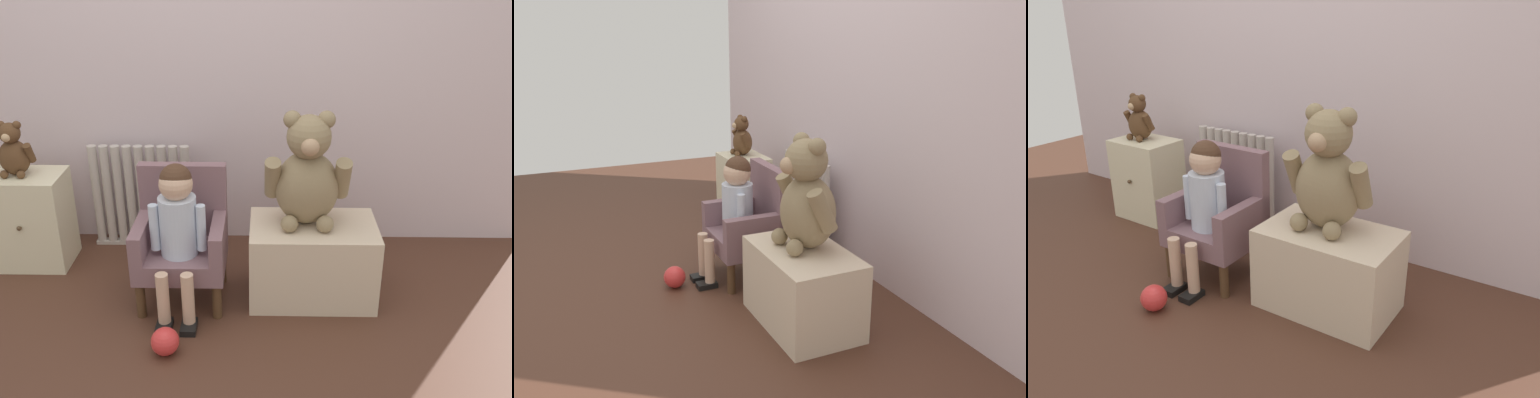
{
  "view_description": "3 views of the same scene",
  "coord_description": "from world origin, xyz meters",
  "views": [
    {
      "loc": [
        0.4,
        -1.77,
        1.59
      ],
      "look_at": [
        0.36,
        0.57,
        0.52
      ],
      "focal_mm": 40.0,
      "sensor_mm": 36.0,
      "label": 1
    },
    {
      "loc": [
        2.81,
        -0.57,
        1.39
      ],
      "look_at": [
        0.31,
        0.57,
        0.55
      ],
      "focal_mm": 40.0,
      "sensor_mm": 36.0,
      "label": 2
    },
    {
      "loc": [
        1.53,
        -1.14,
        1.31
      ],
      "look_at": [
        0.39,
        0.59,
        0.48
      ],
      "focal_mm": 35.0,
      "sensor_mm": 36.0,
      "label": 3
    }
  ],
  "objects": [
    {
      "name": "child_armchair",
      "position": [
        0.01,
        0.59,
        0.31
      ],
      "size": [
        0.41,
        0.37,
        0.64
      ],
      "color": "#7C5A62",
      "rests_on": "ground_plane"
    },
    {
      "name": "small_dresser",
      "position": [
        -0.83,
        0.88,
        0.25
      ],
      "size": [
        0.39,
        0.3,
        0.5
      ],
      "color": "beige",
      "rests_on": "ground_plane"
    },
    {
      "name": "back_wall",
      "position": [
        0.0,
        1.22,
        1.2
      ],
      "size": [
        3.8,
        0.05,
        2.4
      ],
      "primitive_type": "cube",
      "color": "silver",
      "rests_on": "ground_plane"
    },
    {
      "name": "low_bench",
      "position": [
        0.63,
        0.6,
        0.19
      ],
      "size": [
        0.59,
        0.38,
        0.38
      ],
      "primitive_type": "cube",
      "color": "beige",
      "rests_on": "ground_plane"
    },
    {
      "name": "small_teddy_bear",
      "position": [
        -0.86,
        0.88,
        0.63
      ],
      "size": [
        0.2,
        0.14,
        0.28
      ],
      "color": "#543720",
      "rests_on": "small_dresser"
    },
    {
      "name": "toy_ball",
      "position": [
        -0.01,
        0.14,
        0.06
      ],
      "size": [
        0.12,
        0.12,
        0.12
      ],
      "primitive_type": "sphere",
      "color": "red",
      "rests_on": "ground_plane"
    },
    {
      "name": "child_figure",
      "position": [
        0.01,
        0.49,
        0.46
      ],
      "size": [
        0.25,
        0.35,
        0.71
      ],
      "color": "silver",
      "rests_on": "ground_plane"
    },
    {
      "name": "ground_plane",
      "position": [
        0.0,
        0.0,
        0.0
      ],
      "size": [
        6.0,
        6.0,
        0.0
      ],
      "primitive_type": "plane",
      "color": "#4B2C1F"
    },
    {
      "name": "radiator",
      "position": [
        -0.28,
        1.09,
        0.29
      ],
      "size": [
        0.56,
        0.05,
        0.59
      ],
      "color": "beige",
      "rests_on": "ground_plane"
    },
    {
      "name": "large_teddy_bear",
      "position": [
        0.59,
        0.63,
        0.61
      ],
      "size": [
        0.39,
        0.27,
        0.53
      ],
      "color": "#8B7655",
      "rests_on": "low_bench"
    }
  ]
}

